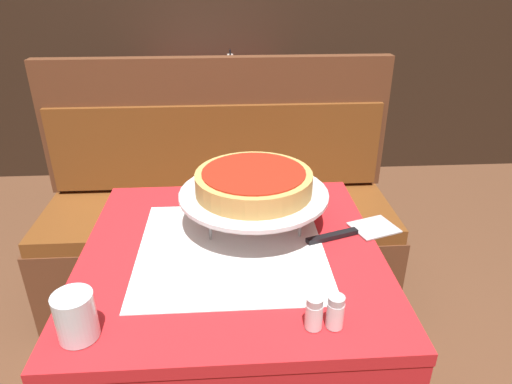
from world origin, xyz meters
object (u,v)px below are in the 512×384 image
Objects in this scene: dining_table_front at (234,280)px; salt_shaker at (316,313)px; dining_table_rear at (213,103)px; deep_dish_pizza at (255,182)px; pizza_server at (357,231)px; booth_bench at (221,234)px; water_glass_near at (78,316)px; condiment_caddy at (231,73)px; pepper_shaker at (337,312)px; napkin_holder at (248,177)px; pizza_pan_stand at (255,195)px.

salt_shaker reaches higher than dining_table_front.
dining_table_rear is 2.65× the size of deep_dish_pizza.
pizza_server is (0.33, 0.05, 0.10)m from dining_table_front.
deep_dish_pizza is (0.11, -0.65, 0.56)m from booth_bench.
water_glass_near is 0.45m from salt_shaker.
deep_dish_pizza reaches higher than dining_table_front.
water_glass_near reaches higher than dining_table_front.
dining_table_rear is 4.46× the size of condiment_caddy.
dining_table_rear is 11.41× the size of pepper_shaker.
dining_table_rear is 1.38m from napkin_holder.
booth_bench is at bearing 93.61° from dining_table_front.
condiment_caddy is at bearing 89.19° from dining_table_front.
water_glass_near is at bearing -131.99° from pizza_pan_stand.
dining_table_front is 0.35m from pizza_server.
pepper_shaker is at bearing -85.36° from condiment_caddy.
napkin_holder is (-0.01, 0.21, -0.04)m from pizza_pan_stand.
pepper_shaker is (0.49, -0.00, -0.01)m from water_glass_near.
napkin_holder is at bearing 135.34° from pizza_server.
dining_table_front is 0.35m from salt_shaker.
water_glass_near reaches higher than salt_shaker.
salt_shaker and pepper_shaker have the same top height.
napkin_holder is 1.49m from condiment_caddy.
deep_dish_pizza is 0.54m from water_glass_near.
water_glass_near is 0.96× the size of napkin_holder.
pizza_pan_stand reaches higher than dining_table_front.
salt_shaker is at bearing -61.59° from dining_table_front.
deep_dish_pizza reaches higher than pizza_pan_stand.
dining_table_rear is 2.00m from salt_shaker.
water_glass_near reaches higher than pepper_shaker.
salt_shaker is (-0.17, -0.34, 0.03)m from pizza_server.
salt_shaker is 0.70× the size of napkin_holder.
booth_bench is 0.65m from napkin_holder.
pizza_pan_stand is (0.11, -0.65, 0.52)m from booth_bench.
booth_bench is at bearing 100.92° from salt_shaker.
deep_dish_pizza is 1.70m from condiment_caddy.
dining_table_front is at bearing -86.39° from booth_bench.
deep_dish_pizza is at bearing -80.33° from booth_bench.
booth_bench reaches higher than deep_dish_pizza.
booth_bench is 1.17m from water_glass_near.
pizza_pan_stand is 0.28m from pizza_server.
pizza_pan_stand is at bearing -87.74° from napkin_holder.
pepper_shaker is at bearing -71.56° from pizza_pan_stand.
salt_shaker is 1.00× the size of pepper_shaker.
dining_table_front is 7.73× the size of water_glass_near.
pizza_pan_stand is 3.92× the size of napkin_holder.
booth_bench is at bearing -94.04° from condiment_caddy.
deep_dish_pizza is 0.23m from napkin_holder.
pizza_server is 2.63× the size of napkin_holder.
pepper_shaker is 0.71× the size of napkin_holder.
pizza_pan_stand is 0.04m from deep_dish_pizza.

